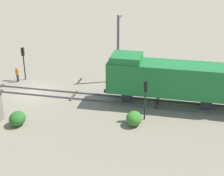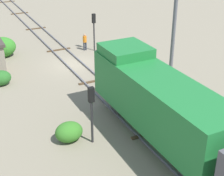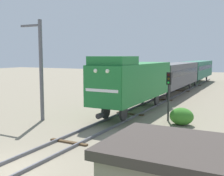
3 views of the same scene
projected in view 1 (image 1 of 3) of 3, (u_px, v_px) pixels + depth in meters
The scene contains 9 objects.
ground_plane at pixel (35, 92), 35.67m from camera, with size 152.54×152.54×0.00m, color gray.
railway_track at pixel (35, 92), 35.65m from camera, with size 2.40×101.69×0.16m.
locomotive at pixel (165, 78), 31.97m from camera, with size 2.90×11.60×4.60m.
traffic_signal_near at pixel (23, 58), 38.03m from camera, with size 0.32×0.34×3.73m.
traffic_signal_mid at pixel (145, 93), 29.29m from camera, with size 0.32×0.34×3.60m.
worker_near_track at pixel (17, 73), 38.04m from camera, with size 0.38×0.38×1.70m.
catenary_mast at pixel (118, 47), 37.14m from camera, with size 1.94×0.28×7.39m.
bush_mid at pixel (134, 118), 29.14m from camera, with size 1.66×1.36×1.21m, color #367826.
bush_far at pixel (17, 119), 29.12m from camera, with size 1.65×1.35×1.20m, color #296526.
Camera 1 is at (30.16, 14.84, 14.42)m, focal length 55.00 mm.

